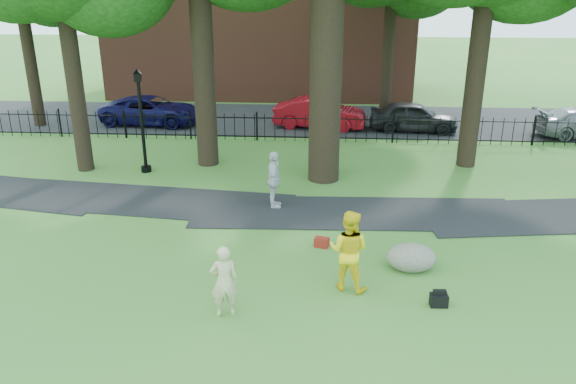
# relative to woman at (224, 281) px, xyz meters

# --- Properties ---
(ground) EXTENTS (120.00, 120.00, 0.00)m
(ground) POSITION_rel_woman_xyz_m (2.04, 1.89, -0.82)
(ground) COLOR #336A25
(ground) RESTS_ON ground
(footpath) EXTENTS (36.07, 3.85, 0.03)m
(footpath) POSITION_rel_woman_xyz_m (3.04, 5.79, -0.82)
(footpath) COLOR black
(footpath) RESTS_ON ground
(street) EXTENTS (80.00, 7.00, 0.02)m
(street) POSITION_rel_woman_xyz_m (2.04, 17.89, -0.82)
(street) COLOR black
(street) RESTS_ON ground
(iron_fence) EXTENTS (44.00, 0.04, 1.20)m
(iron_fence) POSITION_rel_woman_xyz_m (2.04, 13.89, -0.22)
(iron_fence) COLOR black
(iron_fence) RESTS_ON ground
(woman) EXTENTS (0.68, 0.53, 1.63)m
(woman) POSITION_rel_woman_xyz_m (0.00, 0.00, 0.00)
(woman) COLOR #C9BD8A
(woman) RESTS_ON ground
(man) EXTENTS (1.13, 1.00, 1.95)m
(man) POSITION_rel_woman_xyz_m (2.66, 1.29, 0.16)
(man) COLOR yellow
(man) RESTS_ON ground
(pedestrian) EXTENTS (0.51, 1.09, 1.83)m
(pedestrian) POSITION_rel_woman_xyz_m (0.50, 6.10, 0.10)
(pedestrian) COLOR silver
(pedestrian) RESTS_ON ground
(boulder) EXTENTS (1.48, 1.33, 0.71)m
(boulder) POSITION_rel_woman_xyz_m (4.27, 2.35, -0.46)
(boulder) COLOR slate
(boulder) RESTS_ON ground
(lamppost) EXTENTS (0.38, 0.38, 3.82)m
(lamppost) POSITION_rel_woman_xyz_m (-4.60, 9.29, 1.06)
(lamppost) COLOR black
(lamppost) RESTS_ON ground
(backpack) EXTENTS (0.40, 0.26, 0.29)m
(backpack) POSITION_rel_woman_xyz_m (4.66, 0.65, -0.67)
(backpack) COLOR black
(backpack) RESTS_ON ground
(red_bag) EXTENTS (0.43, 0.33, 0.26)m
(red_bag) POSITION_rel_woman_xyz_m (2.04, 3.40, -0.68)
(red_bag) COLOR maroon
(red_bag) RESTS_ON ground
(red_sedan) EXTENTS (4.54, 2.10, 1.44)m
(red_sedan) POSITION_rel_woman_xyz_m (1.79, 16.32, -0.10)
(red_sedan) COLOR maroon
(red_sedan) RESTS_ON ground
(navy_van) EXTENTS (5.10, 2.67, 1.37)m
(navy_van) POSITION_rel_woman_xyz_m (-6.52, 16.51, -0.13)
(navy_van) COLOR #0C0B38
(navy_van) RESTS_ON ground
(grey_car) EXTENTS (4.21, 1.97, 1.40)m
(grey_car) POSITION_rel_woman_xyz_m (6.22, 16.02, -0.12)
(grey_car) COLOR black
(grey_car) RESTS_ON ground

